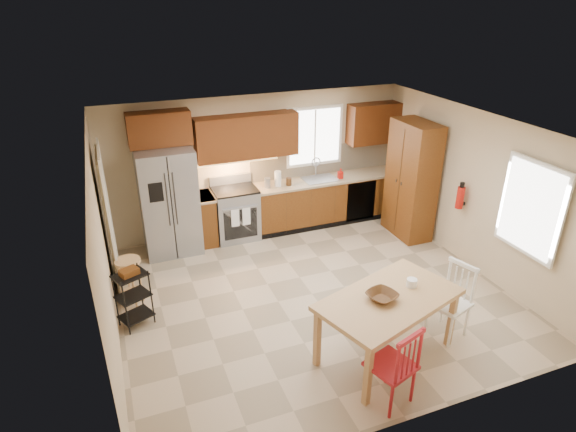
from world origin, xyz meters
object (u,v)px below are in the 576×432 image
(soap_bottle, at_px, (340,173))
(pantry, at_px, (411,180))
(range_stove, at_px, (236,214))
(table_jar, at_px, (411,284))
(fire_extinguisher, at_px, (460,198))
(chair_white, at_px, (449,302))
(table_bowl, at_px, (382,300))
(dining_table, at_px, (386,327))
(utility_cart, at_px, (134,299))
(refrigerator, at_px, (169,201))
(chair_red, at_px, (391,364))
(bar_stool, at_px, (131,282))

(soap_bottle, bearing_deg, pantry, -43.45)
(range_stove, distance_m, soap_bottle, 2.10)
(range_stove, xyz_separation_m, soap_bottle, (2.03, -0.08, 0.54))
(pantry, height_order, table_jar, pantry)
(fire_extinguisher, bearing_deg, chair_white, -130.31)
(pantry, relative_size, table_bowl, 6.10)
(fire_extinguisher, bearing_deg, dining_table, -144.33)
(utility_cart, bearing_deg, pantry, -12.62)
(table_jar, distance_m, utility_cart, 3.60)
(dining_table, bearing_deg, table_jar, -2.30)
(refrigerator, bearing_deg, table_jar, -56.05)
(chair_red, bearing_deg, chair_white, 10.06)
(refrigerator, relative_size, utility_cart, 2.22)
(range_stove, relative_size, bar_stool, 1.26)
(chair_red, xyz_separation_m, chair_white, (1.30, 0.70, 0.00))
(dining_table, xyz_separation_m, chair_red, (-0.35, -0.65, 0.08))
(refrigerator, height_order, pantry, pantry)
(refrigerator, bearing_deg, range_stove, 2.99)
(pantry, relative_size, dining_table, 1.24)
(table_bowl, bearing_deg, table_jar, 12.53)
(soap_bottle, distance_m, chair_red, 4.56)
(chair_red, height_order, table_bowl, chair_red)
(refrigerator, xyz_separation_m, bar_stool, (-0.80, -1.42, -0.55))
(fire_extinguisher, height_order, utility_cart, fire_extinguisher)
(pantry, distance_m, utility_cart, 5.07)
(refrigerator, xyz_separation_m, chair_white, (2.96, -3.59, -0.41))
(fire_extinguisher, relative_size, bar_stool, 0.49)
(soap_bottle, height_order, bar_stool, soap_bottle)
(soap_bottle, height_order, dining_table, soap_bottle)
(pantry, xyz_separation_m, dining_table, (-2.12, -2.72, -0.64))
(chair_red, relative_size, utility_cart, 1.22)
(chair_red, bearing_deg, pantry, 35.47)
(pantry, xyz_separation_m, chair_white, (-1.17, -2.67, -0.55))
(range_stove, height_order, soap_bottle, soap_bottle)
(dining_table, distance_m, bar_stool, 3.58)
(bar_stool, relative_size, utility_cart, 0.89)
(refrigerator, bearing_deg, soap_bottle, -0.45)
(fire_extinguisher, bearing_deg, range_stove, 147.38)
(refrigerator, bearing_deg, table_bowl, -62.41)
(fire_extinguisher, bearing_deg, table_jar, -141.33)
(pantry, distance_m, bar_stool, 5.00)
(fire_extinguisher, relative_size, chair_red, 0.36)
(range_stove, bearing_deg, chair_red, -83.33)
(dining_table, bearing_deg, chair_red, -136.54)
(refrigerator, relative_size, chair_white, 1.82)
(utility_cart, bearing_deg, bar_stool, 65.99)
(refrigerator, xyz_separation_m, dining_table, (2.01, -3.64, -0.50))
(refrigerator, distance_m, fire_extinguisher, 4.76)
(table_jar, xyz_separation_m, bar_stool, (-3.18, 2.11, -0.51))
(pantry, height_order, chair_white, pantry)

